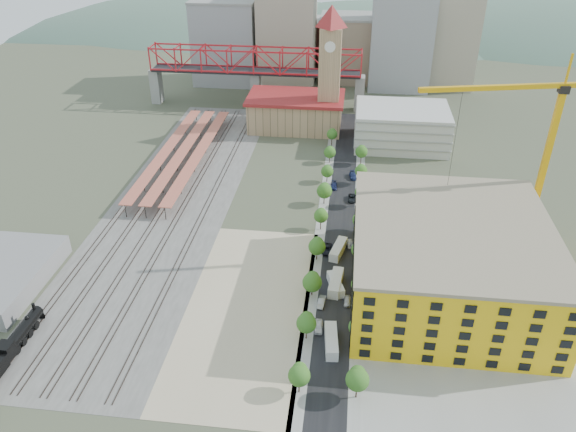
# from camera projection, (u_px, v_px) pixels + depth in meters

# --- Properties ---
(ground) EXTENTS (400.00, 400.00, 0.00)m
(ground) POSITION_uv_depth(u_px,v_px,m) (282.00, 236.00, 156.90)
(ground) COLOR #474C38
(ground) RESTS_ON ground
(ballast_strip) EXTENTS (36.00, 165.00, 0.06)m
(ballast_strip) POSITION_uv_depth(u_px,v_px,m) (175.00, 199.00, 175.54)
(ballast_strip) COLOR #605E59
(ballast_strip) RESTS_ON ground
(dirt_lot) EXTENTS (28.00, 67.00, 0.06)m
(dirt_lot) POSITION_uv_depth(u_px,v_px,m) (247.00, 308.00, 130.39)
(dirt_lot) COLOR tan
(dirt_lot) RESTS_ON ground
(street_asphalt) EXTENTS (12.00, 170.00, 0.06)m
(street_asphalt) POSITION_uv_depth(u_px,v_px,m) (341.00, 213.00, 168.06)
(street_asphalt) COLOR black
(street_asphalt) RESTS_ON ground
(sidewalk_west) EXTENTS (3.00, 170.00, 0.04)m
(sidewalk_west) POSITION_uv_depth(u_px,v_px,m) (323.00, 212.00, 168.63)
(sidewalk_west) COLOR gray
(sidewalk_west) RESTS_ON ground
(sidewalk_east) EXTENTS (3.00, 170.00, 0.04)m
(sidewalk_east) POSITION_uv_depth(u_px,v_px,m) (360.00, 214.00, 167.50)
(sidewalk_east) COLOR gray
(sidewalk_east) RESTS_ON ground
(construction_pad) EXTENTS (50.00, 90.00, 0.06)m
(construction_pad) POSITION_uv_depth(u_px,v_px,m) (456.00, 293.00, 135.18)
(construction_pad) COLOR gray
(construction_pad) RESTS_ON ground
(rail_tracks) EXTENTS (26.56, 160.00, 0.18)m
(rail_tracks) POSITION_uv_depth(u_px,v_px,m) (170.00, 198.00, 175.66)
(rail_tracks) COLOR #382B23
(rail_tracks) RESTS_ON ground
(platform_canopies) EXTENTS (16.00, 80.00, 4.12)m
(platform_canopies) POSITION_uv_depth(u_px,v_px,m) (183.00, 151.00, 197.52)
(platform_canopies) COLOR #B96147
(platform_canopies) RESTS_ON ground
(station_hall) EXTENTS (38.00, 24.00, 13.10)m
(station_hall) POSITION_uv_depth(u_px,v_px,m) (296.00, 112.00, 224.07)
(station_hall) COLOR tan
(station_hall) RESTS_ON ground
(clock_tower) EXTENTS (12.00, 12.00, 52.00)m
(clock_tower) POSITION_uv_depth(u_px,v_px,m) (330.00, 59.00, 209.80)
(clock_tower) COLOR tan
(clock_tower) RESTS_ON ground
(parking_garage) EXTENTS (34.00, 26.00, 14.00)m
(parking_garage) POSITION_uv_depth(u_px,v_px,m) (401.00, 126.00, 209.44)
(parking_garage) COLOR silver
(parking_garage) RESTS_ON ground
(truss_bridge) EXTENTS (94.00, 9.60, 25.60)m
(truss_bridge) POSITION_uv_depth(u_px,v_px,m) (255.00, 64.00, 239.56)
(truss_bridge) COLOR gray
(truss_bridge) RESTS_ON ground
(construction_building) EXTENTS (44.60, 50.60, 18.80)m
(construction_building) POSITION_uv_depth(u_px,v_px,m) (449.00, 260.00, 130.71)
(construction_building) COLOR yellow
(construction_building) RESTS_ON ground
(street_trees) EXTENTS (15.40, 124.40, 8.00)m
(street_trees) POSITION_uv_depth(u_px,v_px,m) (340.00, 231.00, 159.53)
(street_trees) COLOR #29671F
(street_trees) RESTS_ON ground
(skyline) EXTENTS (133.00, 46.00, 60.00)m
(skyline) POSITION_uv_depth(u_px,v_px,m) (336.00, 36.00, 266.09)
(skyline) COLOR #9EA0A3
(skyline) RESTS_ON ground
(distant_hills) EXTENTS (647.00, 264.00, 227.00)m
(distant_hills) POSITION_uv_depth(u_px,v_px,m) (388.00, 142.00, 414.90)
(distant_hills) COLOR #4C6B59
(distant_hills) RESTS_ON ground
(locomotive) EXTENTS (2.92, 22.53, 5.63)m
(locomotive) POSITION_uv_depth(u_px,v_px,m) (15.00, 341.00, 117.88)
(locomotive) COLOR black
(locomotive) RESTS_ON ground
(tower_crane) EXTENTS (47.36, 12.36, 51.45)m
(tower_crane) POSITION_uv_depth(u_px,v_px,m) (540.00, 134.00, 138.52)
(tower_crane) COLOR #FFB410
(tower_crane) RESTS_ON ground
(site_trailer_a) EXTENTS (3.50, 9.95, 2.67)m
(site_trailer_a) POSITION_uv_depth(u_px,v_px,m) (331.00, 341.00, 119.08)
(site_trailer_a) COLOR silver
(site_trailer_a) RESTS_ON ground
(site_trailer_b) EXTENTS (4.84, 8.91, 2.36)m
(site_trailer_b) POSITION_uv_depth(u_px,v_px,m) (336.00, 284.00, 136.18)
(site_trailer_b) COLOR silver
(site_trailer_b) RESTS_ON ground
(site_trailer_c) EXTENTS (3.56, 10.19, 2.73)m
(site_trailer_c) POSITION_uv_depth(u_px,v_px,m) (336.00, 283.00, 136.39)
(site_trailer_c) COLOR silver
(site_trailer_c) RESTS_ON ground
(site_trailer_d) EXTENTS (4.62, 9.78, 2.59)m
(site_trailer_d) POSITION_uv_depth(u_px,v_px,m) (338.00, 249.00, 149.07)
(site_trailer_d) COLOR silver
(site_trailer_d) RESTS_ON ground
(car_0) EXTENTS (1.97, 4.57, 1.54)m
(car_0) POSITION_uv_depth(u_px,v_px,m) (319.00, 327.00, 123.77)
(car_0) COLOR silver
(car_0) RESTS_ON ground
(car_1) EXTENTS (2.09, 4.64, 1.48)m
(car_1) POSITION_uv_depth(u_px,v_px,m) (321.00, 302.00, 131.06)
(car_1) COLOR #9D9FA3
(car_1) RESTS_ON ground
(car_2) EXTENTS (2.79, 5.52, 1.50)m
(car_2) POSITION_uv_depth(u_px,v_px,m) (327.00, 249.00, 150.10)
(car_2) COLOR black
(car_2) RESTS_ON ground
(car_3) EXTENTS (2.20, 5.01, 1.43)m
(car_3) POSITION_uv_depth(u_px,v_px,m) (334.00, 186.00, 181.73)
(car_3) COLOR #1A224D
(car_3) RESTS_ON ground
(car_4) EXTENTS (1.57, 3.87, 1.32)m
(car_4) POSITION_uv_depth(u_px,v_px,m) (347.00, 301.00, 131.49)
(car_4) COLOR silver
(car_4) RESTS_ON ground
(car_5) EXTENTS (1.87, 4.18, 1.33)m
(car_5) POSITION_uv_depth(u_px,v_px,m) (350.00, 244.00, 152.44)
(car_5) COLOR gray
(car_5) RESTS_ON ground
(car_6) EXTENTS (2.42, 5.17, 1.43)m
(car_6) POSITION_uv_depth(u_px,v_px,m) (352.00, 198.00, 174.47)
(car_6) COLOR black
(car_6) RESTS_ON ground
(car_7) EXTENTS (2.79, 5.57, 1.55)m
(car_7) POSITION_uv_depth(u_px,v_px,m) (353.00, 176.00, 187.85)
(car_7) COLOR navy
(car_7) RESTS_ON ground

